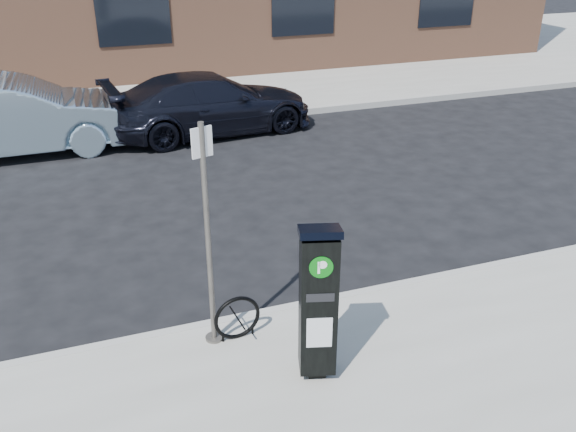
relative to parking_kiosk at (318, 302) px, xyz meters
name	(u,v)px	position (x,y,z in m)	size (l,w,h in m)	color
ground	(273,319)	(-0.05, 1.26, -1.03)	(120.00, 120.00, 0.00)	black
sidewalk_far	(132,72)	(-0.05, 15.26, -0.96)	(60.00, 12.00, 0.15)	gray
curb_near	(274,315)	(-0.05, 1.24, -0.96)	(60.00, 0.12, 0.16)	#9E9B93
curb_far	(164,126)	(-0.05, 9.28, -0.96)	(60.00, 0.12, 0.16)	#9E9B93
parking_kiosk	(318,302)	(0.00, 0.00, 0.00)	(0.48, 0.44, 1.72)	black
sign_pole	(208,240)	(-0.86, 0.92, 0.37)	(0.22, 0.20, 2.52)	#5C5851
bike_rack	(237,318)	(-0.60, 0.86, -0.62)	(0.54, 0.09, 0.54)	black
car_silver	(13,116)	(-3.15, 8.66, -0.24)	(1.67, 4.79, 1.58)	#A0BCCC
car_dark	(210,103)	(0.95, 8.66, -0.35)	(1.90, 4.67, 1.35)	black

